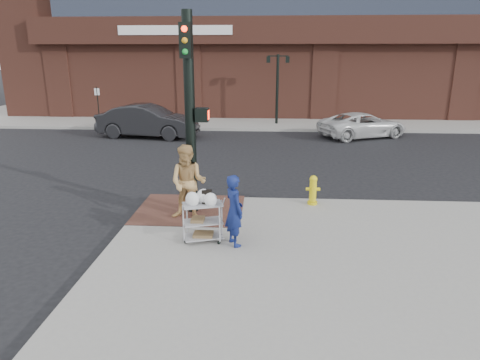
# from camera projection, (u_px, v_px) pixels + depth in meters

# --- Properties ---
(ground) EXTENTS (220.00, 220.00, 0.00)m
(ground) POSITION_uv_depth(u_px,v_px,m) (208.00, 228.00, 10.59)
(ground) COLOR black
(ground) RESTS_ON ground
(sidewalk_far) EXTENTS (65.00, 36.00, 0.15)m
(sidewalk_far) POSITION_uv_depth(u_px,v_px,m) (384.00, 99.00, 40.46)
(sidewalk_far) COLOR gray
(sidewalk_far) RESTS_ON ground
(brick_curb_ramp) EXTENTS (2.80, 2.40, 0.01)m
(brick_curb_ramp) POSITION_uv_depth(u_px,v_px,m) (190.00, 209.00, 11.45)
(brick_curb_ramp) COLOR #552D28
(brick_curb_ramp) RESTS_ON sidewalk_near
(lamp_post) EXTENTS (1.32, 0.22, 4.00)m
(lamp_post) POSITION_uv_depth(u_px,v_px,m) (277.00, 81.00, 25.05)
(lamp_post) COLOR black
(lamp_post) RESTS_ON sidewalk_far
(parking_sign) EXTENTS (0.05, 0.05, 2.20)m
(parking_sign) POSITION_uv_depth(u_px,v_px,m) (98.00, 106.00, 25.11)
(parking_sign) COLOR black
(parking_sign) RESTS_ON sidewalk_far
(traffic_signal_pole) EXTENTS (0.61, 0.51, 5.00)m
(traffic_signal_pole) POSITION_uv_depth(u_px,v_px,m) (191.00, 110.00, 10.56)
(traffic_signal_pole) COLOR black
(traffic_signal_pole) RESTS_ON sidewalk_near
(woman_blue) EXTENTS (0.61, 0.69, 1.58)m
(woman_blue) POSITION_uv_depth(u_px,v_px,m) (234.00, 210.00, 9.14)
(woman_blue) COLOR navy
(woman_blue) RESTS_ON sidewalk_near
(pedestrian_tan) EXTENTS (1.00, 0.82, 1.89)m
(pedestrian_tan) POSITION_uv_depth(u_px,v_px,m) (188.00, 183.00, 10.56)
(pedestrian_tan) COLOR tan
(pedestrian_tan) RESTS_ON sidewalk_near
(sedan_dark) EXTENTS (5.31, 2.50, 1.68)m
(sedan_dark) POSITION_uv_depth(u_px,v_px,m) (148.00, 121.00, 22.00)
(sedan_dark) COLOR black
(sedan_dark) RESTS_ON ground
(minivan_white) EXTENTS (5.06, 3.82, 1.28)m
(minivan_white) POSITION_uv_depth(u_px,v_px,m) (363.00, 125.00, 22.06)
(minivan_white) COLOR silver
(minivan_white) RESTS_ON ground
(utility_cart) EXTENTS (0.95, 0.70, 1.17)m
(utility_cart) POSITION_uv_depth(u_px,v_px,m) (203.00, 218.00, 9.39)
(utility_cart) COLOR #9D9EA3
(utility_cart) RESTS_ON sidewalk_near
(fire_hydrant) EXTENTS (0.39, 0.27, 0.82)m
(fire_hydrant) POSITION_uv_depth(u_px,v_px,m) (313.00, 190.00, 11.74)
(fire_hydrant) COLOR yellow
(fire_hydrant) RESTS_ON sidewalk_near
(newsbox_red) EXTENTS (0.51, 0.48, 1.04)m
(newsbox_red) POSITION_uv_depth(u_px,v_px,m) (155.00, 116.00, 25.24)
(newsbox_red) COLOR #B22C14
(newsbox_red) RESTS_ON sidewalk_far
(newsbox_blue) EXTENTS (0.51, 0.49, 0.95)m
(newsbox_blue) POSITION_uv_depth(u_px,v_px,m) (127.00, 117.00, 24.96)
(newsbox_blue) COLOR #172A98
(newsbox_blue) RESTS_ON sidewalk_far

